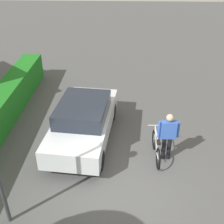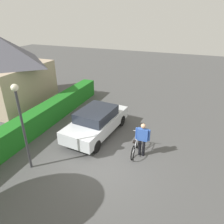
{
  "view_description": "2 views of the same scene",
  "coord_description": "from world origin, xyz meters",
  "views": [
    {
      "loc": [
        -6.1,
        0.16,
        6.19
      ],
      "look_at": [
        2.55,
        0.52,
        0.99
      ],
      "focal_mm": 45.85,
      "sensor_mm": 36.0,
      "label": 1
    },
    {
      "loc": [
        -6.7,
        -2.97,
        6.16
      ],
      "look_at": [
        2.72,
        0.78,
        1.28
      ],
      "focal_mm": 33.26,
      "sensor_mm": 36.0,
      "label": 2
    }
  ],
  "objects": [
    {
      "name": "parked_car_near",
      "position": [
        2.27,
        1.5,
        0.79
      ],
      "size": [
        4.49,
        2.24,
        1.5
      ],
      "color": "silver",
      "rests_on": "ground"
    },
    {
      "name": "bicycle",
      "position": [
        1.35,
        -0.97,
        0.38
      ],
      "size": [
        1.69,
        0.5,
        0.95
      ],
      "color": "black",
      "rests_on": "ground"
    },
    {
      "name": "person_rider",
      "position": [
        1.3,
        -1.29,
        1.0
      ],
      "size": [
        0.23,
        0.68,
        1.7
      ],
      "color": "black",
      "rests_on": "ground"
    },
    {
      "name": "ground_plane",
      "position": [
        0.0,
        0.0,
        0.0
      ],
      "size": [
        60.0,
        60.0,
        0.0
      ],
      "primitive_type": "plane",
      "color": "#494949"
    }
  ]
}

